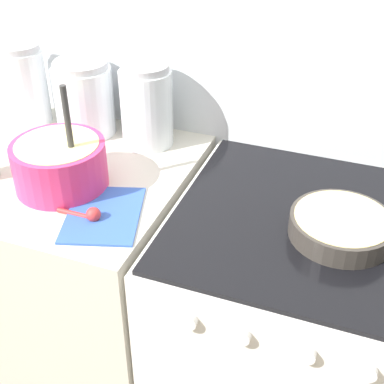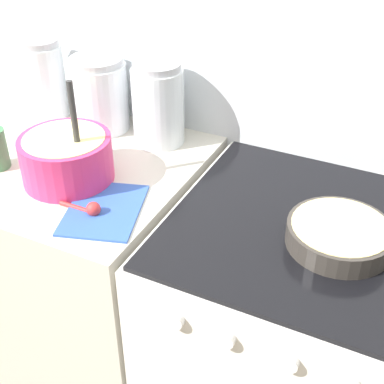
# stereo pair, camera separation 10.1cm
# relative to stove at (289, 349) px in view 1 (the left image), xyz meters

# --- Properties ---
(wall_back) EXTENTS (4.43, 0.05, 2.40)m
(wall_back) POSITION_rel_stove_xyz_m (-0.35, 0.35, 0.73)
(wall_back) COLOR silver
(wall_back) RESTS_ON ground_plane
(countertop_cabinet) EXTENTS (0.71, 0.66, 0.94)m
(countertop_cabinet) POSITION_rel_stove_xyz_m (-0.71, 0.00, 0.00)
(countertop_cabinet) COLOR beige
(countertop_cabinet) RESTS_ON ground_plane
(stove) EXTENTS (0.67, 0.68, 0.94)m
(stove) POSITION_rel_stove_xyz_m (0.00, 0.00, 0.00)
(stove) COLOR white
(stove) RESTS_ON ground_plane
(mixing_bowl) EXTENTS (0.24, 0.24, 0.29)m
(mixing_bowl) POSITION_rel_stove_xyz_m (-0.64, -0.08, 0.54)
(mixing_bowl) COLOR #E0336B
(mixing_bowl) RESTS_ON countertop_cabinet
(baking_pan) EXTENTS (0.24, 0.24, 0.05)m
(baking_pan) POSITION_rel_stove_xyz_m (0.08, -0.04, 0.50)
(baking_pan) COLOR #38332D
(baking_pan) RESTS_ON stove
(storage_jar_left) EXTENTS (0.13, 0.13, 0.25)m
(storage_jar_left) POSITION_rel_stove_xyz_m (-0.94, 0.22, 0.58)
(storage_jar_left) COLOR silver
(storage_jar_left) RESTS_ON countertop_cabinet
(storage_jar_middle) EXTENTS (0.18, 0.18, 0.23)m
(storage_jar_middle) POSITION_rel_stove_xyz_m (-0.73, 0.22, 0.56)
(storage_jar_middle) COLOR silver
(storage_jar_middle) RESTS_ON countertop_cabinet
(storage_jar_right) EXTENTS (0.15, 0.15, 0.25)m
(storage_jar_right) POSITION_rel_stove_xyz_m (-0.53, 0.22, 0.57)
(storage_jar_right) COLOR silver
(storage_jar_right) RESTS_ON countertop_cabinet
(recipe_page) EXTENTS (0.24, 0.28, 0.01)m
(recipe_page) POSITION_rel_stove_xyz_m (-0.47, -0.16, 0.47)
(recipe_page) COLOR #3359B2
(recipe_page) RESTS_ON countertop_cabinet
(measuring_spoon) EXTENTS (0.12, 0.04, 0.04)m
(measuring_spoon) POSITION_rel_stove_xyz_m (-0.50, -0.19, 0.48)
(measuring_spoon) COLOR red
(measuring_spoon) RESTS_ON countertop_cabinet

